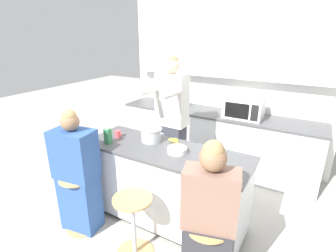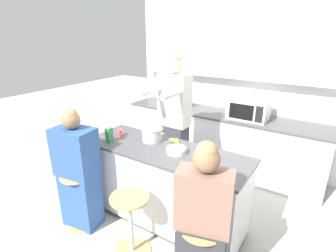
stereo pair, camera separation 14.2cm
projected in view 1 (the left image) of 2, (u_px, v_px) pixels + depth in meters
The scene contains 17 objects.
ground_plane at pixel (165, 219), 3.16m from camera, with size 16.00×16.00×0.00m, color #B2ADA3.
wall_back at pixel (226, 71), 4.18m from camera, with size 3.39×0.22×2.70m.
back_counter at pixel (215, 139), 4.30m from camera, with size 3.15×0.64×0.93m.
kitchen_island at pixel (165, 186), 3.00m from camera, with size 1.89×0.68×0.92m.
bar_stool_leftmost at pixel (80, 200), 2.92m from camera, with size 0.38×0.38×0.66m.
bar_stool_center at pixel (134, 224), 2.55m from camera, with size 0.38×0.38×0.66m.
person_cooking at pixel (172, 127), 3.46m from camera, with size 0.41×0.60×1.87m.
person_wrapped_blanket at pixel (77, 176), 2.83m from camera, with size 0.48×0.35×1.41m.
person_seated_near at pixel (209, 227), 2.12m from camera, with size 0.47×0.36×1.41m.
cooking_pot at pixel (151, 135), 3.05m from camera, with size 0.34×0.25×0.16m.
fruit_bowl at pixel (177, 150), 2.76m from camera, with size 0.21×0.21×0.06m.
coffee_cup_near at pixel (207, 157), 2.58m from camera, with size 0.11×0.08×0.08m.
coffee_cup_far at pixel (118, 134), 3.17m from camera, with size 0.10×0.07×0.08m.
banana_bunch at pixel (174, 140), 3.03m from camera, with size 0.15×0.11×0.05m.
juice_carton at pixel (108, 136), 2.98m from camera, with size 0.06×0.06×0.19m.
microwave at pixel (243, 108), 3.85m from camera, with size 0.55×0.36×0.29m.
potted_plant at pixel (180, 99), 4.40m from camera, with size 0.20×0.20×0.26m.
Camera 1 is at (1.34, -2.22, 2.13)m, focal length 28.00 mm.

